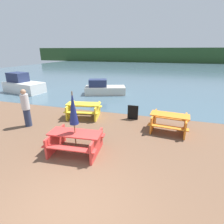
% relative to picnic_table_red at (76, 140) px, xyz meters
% --- Properties ---
extents(ground_plane, '(60.00, 60.00, 0.00)m').
position_rel_picnic_table_red_xyz_m(ground_plane, '(1.00, -2.37, -0.47)').
color(ground_plane, brown).
extents(water, '(60.00, 50.00, 0.00)m').
position_rel_picnic_table_red_xyz_m(water, '(1.00, 29.32, -0.47)').
color(water, '#425B6B').
rests_on(water, ground_plane).
extents(far_treeline, '(80.00, 1.60, 4.00)m').
position_rel_picnic_table_red_xyz_m(far_treeline, '(1.00, 49.32, 1.53)').
color(far_treeline, '#284723').
rests_on(far_treeline, water).
extents(picnic_table_red, '(1.94, 1.53, 0.76)m').
position_rel_picnic_table_red_xyz_m(picnic_table_red, '(0.00, 0.00, 0.00)').
color(picnic_table_red, red).
rests_on(picnic_table_red, ground_plane).
extents(picnic_table_orange, '(1.78, 1.54, 0.78)m').
position_rel_picnic_table_red_xyz_m(picnic_table_orange, '(3.19, 2.77, -0.00)').
color(picnic_table_orange, orange).
rests_on(picnic_table_orange, ground_plane).
extents(picnic_table_yellow, '(2.00, 1.68, 0.77)m').
position_rel_picnic_table_red_xyz_m(picnic_table_yellow, '(-1.21, 3.23, 0.00)').
color(picnic_table_yellow, yellow).
rests_on(picnic_table_yellow, ground_plane).
extents(umbrella_navy, '(0.31, 0.31, 2.22)m').
position_rel_picnic_table_red_xyz_m(umbrella_navy, '(0.00, 0.00, 1.18)').
color(umbrella_navy, brown).
rests_on(umbrella_navy, ground_plane).
extents(boat, '(3.51, 2.32, 1.21)m').
position_rel_picnic_table_red_xyz_m(boat, '(-1.93, 8.50, -0.02)').
color(boat, beige).
rests_on(boat, water).
extents(boat_second, '(3.74, 2.20, 1.64)m').
position_rel_picnic_table_red_xyz_m(boat_second, '(-8.81, 7.19, 0.15)').
color(boat_second, silver).
rests_on(boat_second, water).
extents(person, '(0.36, 0.36, 1.80)m').
position_rel_picnic_table_red_xyz_m(person, '(-3.28, 1.38, 0.44)').
color(person, '#283351').
rests_on(person, ground_plane).
extents(signboard, '(0.55, 0.08, 0.75)m').
position_rel_picnic_table_red_xyz_m(signboard, '(1.39, 3.69, -0.09)').
color(signboard, black).
rests_on(signboard, ground_plane).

